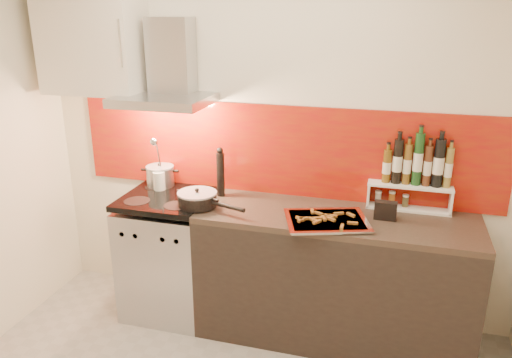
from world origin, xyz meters
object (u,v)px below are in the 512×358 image
(stock_pot, at_px, (160,176))
(saute_pan, at_px, (198,199))
(pepper_mill, at_px, (220,173))
(counter, at_px, (333,277))
(baking_tray, at_px, (326,220))
(range_stove, at_px, (170,255))

(stock_pot, relative_size, saute_pan, 0.41)
(saute_pan, distance_m, pepper_mill, 0.28)
(counter, bearing_deg, baking_tray, -109.91)
(stock_pot, bearing_deg, counter, -7.85)
(range_stove, relative_size, stock_pot, 4.43)
(range_stove, relative_size, saute_pan, 1.82)
(counter, bearing_deg, range_stove, -179.77)
(pepper_mill, height_order, baking_tray, pepper_mill)
(range_stove, xyz_separation_m, baking_tray, (1.15, -0.13, 0.47))
(counter, bearing_deg, saute_pan, -173.04)
(saute_pan, bearing_deg, range_stove, 159.63)
(range_stove, height_order, stock_pot, stock_pot)
(stock_pot, distance_m, pepper_mill, 0.50)
(counter, xyz_separation_m, saute_pan, (-0.91, -0.11, 0.51))
(stock_pot, xyz_separation_m, baking_tray, (1.28, -0.32, -0.07))
(saute_pan, bearing_deg, baking_tray, -1.63)
(pepper_mill, distance_m, baking_tray, 0.85)
(saute_pan, bearing_deg, pepper_mill, 73.50)
(counter, relative_size, pepper_mill, 5.07)
(range_stove, height_order, saute_pan, saute_pan)
(stock_pot, distance_m, saute_pan, 0.52)
(pepper_mill, bearing_deg, range_stove, -158.98)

